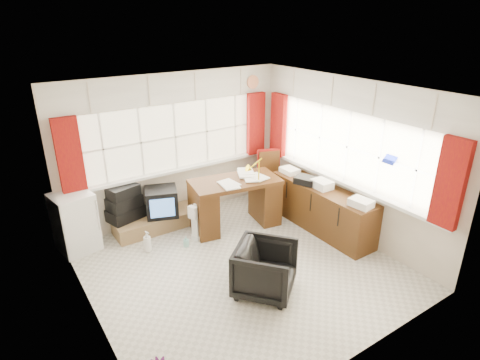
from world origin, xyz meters
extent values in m
plane|color=beige|center=(0.00, 0.00, 0.00)|extent=(4.00, 4.00, 0.00)
plane|color=beige|center=(0.00, 2.00, 1.25)|extent=(4.00, 0.00, 4.00)
plane|color=beige|center=(0.00, -2.00, 1.25)|extent=(4.00, 0.00, 4.00)
plane|color=beige|center=(-2.00, 0.00, 1.25)|extent=(0.00, 4.00, 4.00)
plane|color=beige|center=(2.00, 0.00, 1.25)|extent=(0.00, 4.00, 4.00)
plane|color=white|center=(0.00, 0.00, 2.50)|extent=(4.00, 4.00, 0.00)
plane|color=beige|center=(0.00, 1.98, 1.45)|extent=(3.60, 0.00, 3.60)
cube|color=white|center=(0.00, 1.94, 0.87)|extent=(3.70, 0.12, 0.05)
cube|color=white|center=(-1.20, 1.97, 1.45)|extent=(0.03, 0.02, 1.10)
cube|color=white|center=(-0.60, 1.97, 1.45)|extent=(0.03, 0.02, 1.10)
cube|color=white|center=(0.00, 1.97, 1.45)|extent=(0.03, 0.02, 1.10)
cube|color=white|center=(0.60, 1.97, 1.45)|extent=(0.03, 0.02, 1.10)
cube|color=white|center=(1.20, 1.97, 1.45)|extent=(0.03, 0.02, 1.10)
plane|color=beige|center=(1.98, 0.00, 1.45)|extent=(0.00, 3.60, 3.60)
cube|color=white|center=(1.94, 0.00, 0.87)|extent=(0.12, 3.70, 0.05)
cube|color=white|center=(1.97, -1.20, 1.45)|extent=(0.02, 0.03, 1.10)
cube|color=white|center=(1.97, -0.60, 1.45)|extent=(0.02, 0.03, 1.10)
cube|color=white|center=(1.97, 0.00, 1.45)|extent=(0.02, 0.03, 1.10)
cube|color=white|center=(1.97, 0.60, 1.45)|extent=(0.02, 0.03, 1.10)
cube|color=white|center=(1.97, 1.20, 1.45)|extent=(0.02, 0.03, 1.10)
cube|color=maroon|center=(-1.70, 1.90, 1.46)|extent=(0.35, 0.10, 1.15)
cube|color=maroon|center=(1.60, 1.90, 1.46)|extent=(0.35, 0.10, 1.15)
cube|color=maroon|center=(1.90, 1.60, 1.46)|extent=(0.10, 0.35, 1.15)
cube|color=maroon|center=(1.90, -1.70, 1.46)|extent=(0.10, 0.35, 1.15)
cube|color=silver|center=(0.00, 1.96, 2.25)|extent=(3.95, 0.08, 0.48)
cube|color=silver|center=(1.96, 0.00, 2.25)|extent=(0.08, 3.95, 0.48)
cube|color=#462410|center=(0.60, 1.08, 0.80)|extent=(1.56, 0.96, 0.07)
cube|color=#462410|center=(0.05, 1.18, 0.39)|extent=(0.44, 0.70, 0.77)
cube|color=#462410|center=(1.15, 0.98, 0.39)|extent=(0.44, 0.70, 0.77)
cube|color=white|center=(0.60, 1.08, 0.85)|extent=(0.30, 0.37, 0.02)
cube|color=white|center=(0.60, 1.08, 0.85)|extent=(0.30, 0.37, 0.02)
cube|color=white|center=(0.60, 1.08, 0.86)|extent=(0.30, 0.37, 0.02)
cube|color=white|center=(0.60, 1.08, 0.86)|extent=(0.30, 0.37, 0.02)
cube|color=white|center=(0.60, 1.08, 0.86)|extent=(0.30, 0.37, 0.02)
cube|color=white|center=(0.60, 1.08, 0.87)|extent=(0.30, 0.37, 0.02)
cylinder|color=#DFBA09|center=(0.89, 0.82, 0.85)|extent=(0.09, 0.09, 0.02)
cylinder|color=#DFBA09|center=(0.89, 0.82, 1.03)|extent=(0.02, 0.02, 0.36)
cone|color=#DFBA09|center=(0.89, 0.82, 1.17)|extent=(0.16, 0.14, 0.15)
cube|color=black|center=(1.57, 1.34, 0.02)|extent=(0.56, 0.56, 0.04)
cylinder|color=silver|center=(1.57, 1.34, 0.25)|extent=(0.06, 0.06, 0.51)
cube|color=#462410|center=(1.57, 1.34, 0.51)|extent=(0.54, 0.53, 0.06)
cube|color=#462410|center=(1.65, 1.54, 0.78)|extent=(0.38, 0.18, 0.49)
cube|color=maroon|center=(1.65, 1.54, 0.80)|extent=(0.42, 0.20, 0.51)
imported|color=black|center=(-0.04, -0.61, 0.34)|extent=(1.03, 1.03, 0.68)
cube|color=white|center=(-0.02, 1.08, 0.04)|extent=(0.44, 0.29, 0.08)
cube|color=white|center=(-0.19, 1.02, 0.35)|extent=(0.06, 0.12, 0.53)
cube|color=white|center=(-0.14, 1.04, 0.35)|extent=(0.06, 0.12, 0.53)
cube|color=white|center=(-0.08, 1.06, 0.35)|extent=(0.06, 0.12, 0.53)
cube|color=white|center=(-0.02, 1.08, 0.35)|extent=(0.06, 0.12, 0.53)
cube|color=white|center=(0.04, 1.10, 0.35)|extent=(0.06, 0.12, 0.53)
cube|color=white|center=(0.09, 1.12, 0.35)|extent=(0.06, 0.12, 0.53)
cube|color=white|center=(0.15, 1.14, 0.35)|extent=(0.06, 0.12, 0.53)
cube|color=#462410|center=(1.73, 0.20, 0.38)|extent=(0.50, 2.00, 0.75)
cube|color=white|center=(1.70, -0.60, 0.80)|extent=(0.24, 0.32, 0.10)
cube|color=white|center=(1.70, 0.20, 0.80)|extent=(0.24, 0.32, 0.10)
cube|color=white|center=(1.70, 1.00, 0.80)|extent=(0.24, 0.32, 0.10)
cube|color=black|center=(1.61, 0.49, 0.81)|extent=(0.38, 0.42, 0.11)
cube|color=olive|center=(-0.55, 1.72, 0.12)|extent=(1.40, 0.50, 0.25)
cube|color=black|center=(-0.45, 1.69, 0.48)|extent=(0.64, 0.61, 0.46)
cube|color=#508BE4|center=(-0.53, 1.47, 0.48)|extent=(0.37, 0.15, 0.31)
cube|color=black|center=(-1.01, 1.87, 0.35)|extent=(0.63, 0.49, 0.20)
cube|color=black|center=(-1.01, 1.87, 0.55)|extent=(0.58, 0.46, 0.20)
cube|color=black|center=(-1.01, 1.87, 0.74)|extent=(0.53, 0.43, 0.19)
cube|color=white|center=(-1.80, 1.80, 0.46)|extent=(0.62, 0.62, 0.92)
cube|color=silver|center=(-1.51, 1.58, 0.59)|extent=(0.02, 0.02, 0.49)
imported|color=white|center=(-0.94, 1.15, 0.16)|extent=(0.16, 0.16, 0.33)
imported|color=#8DD2C6|center=(-0.40, 0.94, 0.08)|extent=(0.11, 0.11, 0.17)
camera|label=1|loc=(-2.68, -3.98, 3.36)|focal=30.00mm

